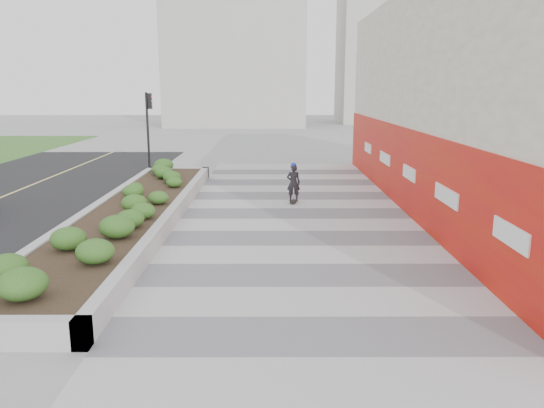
{
  "coord_description": "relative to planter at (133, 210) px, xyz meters",
  "views": [
    {
      "loc": [
        -0.9,
        -10.27,
        4.39
      ],
      "look_at": [
        -0.86,
        4.78,
        1.1
      ],
      "focal_mm": 35.0,
      "sensor_mm": 36.0,
      "label": 1
    }
  ],
  "objects": [
    {
      "name": "ground",
      "position": [
        5.5,
        -7.0,
        -0.42
      ],
      "size": [
        160.0,
        160.0,
        0.0
      ],
      "primitive_type": "plane",
      "color": "gray",
      "rests_on": "ground"
    },
    {
      "name": "walkway",
      "position": [
        5.5,
        -4.0,
        -0.41
      ],
      "size": [
        8.0,
        36.0,
        0.01
      ],
      "primitive_type": "cube",
      "color": "#A8A8AD",
      "rests_on": "ground"
    },
    {
      "name": "building",
      "position": [
        12.48,
        1.98,
        3.56
      ],
      "size": [
        6.04,
        24.08,
        8.0
      ],
      "color": "beige",
      "rests_on": "ground"
    },
    {
      "name": "planter",
      "position": [
        0.0,
        0.0,
        0.0
      ],
      "size": [
        3.0,
        18.0,
        0.9
      ],
      "color": "#9E9EA0",
      "rests_on": "ground"
    },
    {
      "name": "traffic_signal_near",
      "position": [
        -1.73,
        10.5,
        2.34
      ],
      "size": [
        0.33,
        0.28,
        4.2
      ],
      "color": "black",
      "rests_on": "ground"
    },
    {
      "name": "distant_bldg_north_l",
      "position": [
        0.5,
        48.0,
        9.58
      ],
      "size": [
        16.0,
        12.0,
        20.0
      ],
      "primitive_type": "cube",
      "color": "#ADAAA3",
      "rests_on": "ground"
    },
    {
      "name": "distant_bldg_north_r",
      "position": [
        20.5,
        53.0,
        11.58
      ],
      "size": [
        14.0,
        10.0,
        24.0
      ],
      "primitive_type": "cube",
      "color": "#ADAAA3",
      "rests_on": "ground"
    },
    {
      "name": "manhole_cover",
      "position": [
        6.0,
        -4.0,
        -0.42
      ],
      "size": [
        0.44,
        0.44,
        0.01
      ],
      "primitive_type": "cylinder",
      "color": "#595654",
      "rests_on": "ground"
    },
    {
      "name": "skateboarder",
      "position": [
        5.49,
        3.0,
        0.39
      ],
      "size": [
        0.53,
        0.74,
        1.59
      ],
      "rotation": [
        0.0,
        0.0,
        -0.17
      ],
      "color": "beige",
      "rests_on": "ground"
    }
  ]
}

